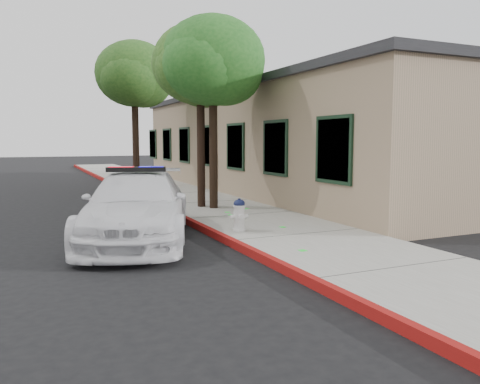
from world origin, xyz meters
name	(u,v)px	position (x,y,z in m)	size (l,w,h in m)	color
ground	(231,248)	(0.00, 0.00, 0.00)	(120.00, 120.00, 0.00)	black
sidewalk	(242,217)	(1.60, 3.00, 0.07)	(3.20, 60.00, 0.15)	gray
red_curb	(188,221)	(0.06, 3.00, 0.08)	(0.14, 60.00, 0.16)	maroon
clapboard_building	(292,141)	(6.69, 9.00, 2.13)	(7.30, 20.89, 4.24)	#9A7E64
police_car	(137,206)	(-1.59, 1.46, 0.75)	(3.63, 5.57, 1.62)	silver
fire_hydrant	(239,215)	(0.59, 0.90, 0.52)	(0.42, 0.36, 0.73)	silver
street_tree_near	(213,65)	(1.40, 4.55, 4.37)	(3.23, 3.09, 5.65)	black
street_tree_mid	(200,68)	(1.17, 5.06, 4.33)	(2.92, 2.98, 5.54)	black
street_tree_far	(136,77)	(0.75, 12.13, 4.86)	(3.38, 3.40, 6.27)	black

